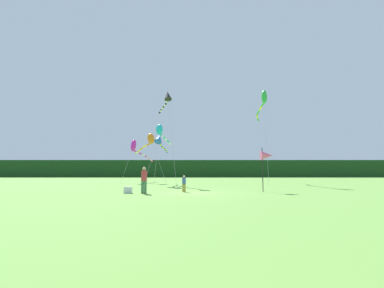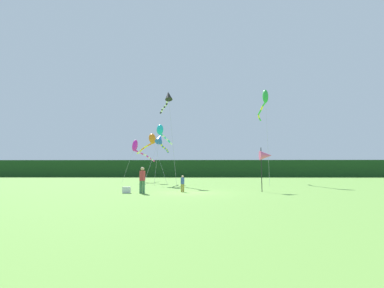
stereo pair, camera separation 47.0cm
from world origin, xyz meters
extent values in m
plane|color=#6B9E42|center=(0.00, 0.00, 0.00)|extent=(120.00, 120.00, 0.00)
cube|color=#193D19|center=(0.00, 45.00, 2.03)|extent=(108.00, 2.74, 4.06)
cylinder|color=#3F724C|center=(-3.43, -0.65, 0.44)|extent=(0.18, 0.18, 0.87)
cylinder|color=#3F724C|center=(-3.23, -0.65, 0.44)|extent=(0.18, 0.18, 0.87)
cylinder|color=#B23338|center=(-3.33, -0.65, 1.22)|extent=(0.40, 0.40, 0.69)
sphere|color=tan|center=(-3.33, -0.65, 1.69)|extent=(0.25, 0.25, 0.25)
cylinder|color=olive|center=(-0.67, 0.58, 0.29)|extent=(0.12, 0.12, 0.58)
cylinder|color=olive|center=(-0.53, 0.58, 0.29)|extent=(0.12, 0.12, 0.58)
cylinder|color=#334C8C|center=(-0.60, 0.58, 0.81)|extent=(0.27, 0.27, 0.46)
sphere|color=tan|center=(-0.60, 0.58, 1.13)|extent=(0.17, 0.17, 0.17)
cube|color=silver|center=(-4.45, -0.51, 0.22)|extent=(0.54, 0.32, 0.44)
cylinder|color=black|center=(5.29, 0.87, 1.65)|extent=(0.06, 0.06, 3.30)
cone|color=#E5598C|center=(5.64, 0.87, 2.70)|extent=(0.90, 0.70, 0.70)
cylinder|color=#B2B2B2|center=(-4.13, 7.78, 2.56)|extent=(0.96, 4.44, 5.14)
cone|color=blue|center=(-3.66, 10.00, 5.12)|extent=(1.09, 1.49, 1.36)
cylinder|color=blue|center=(-3.61, 10.19, 4.62)|extent=(0.33, 0.51, 0.33)
cylinder|color=yellow|center=(-3.54, 10.58, 4.49)|extent=(0.22, 0.47, 0.32)
cylinder|color=blue|center=(-3.49, 10.98, 4.36)|extent=(0.29, 0.49, 0.32)
cylinder|color=yellow|center=(-3.40, 11.37, 4.26)|extent=(0.30, 0.47, 0.27)
cylinder|color=blue|center=(-3.30, 11.76, 4.18)|extent=(0.31, 0.48, 0.28)
cylinder|color=yellow|center=(-3.21, 12.15, 4.12)|extent=(0.28, 0.45, 0.24)
cylinder|color=blue|center=(-3.16, 12.55, 4.03)|extent=(0.21, 0.46, 0.32)
cylinder|color=yellow|center=(-3.13, 12.95, 3.95)|extent=(0.25, 0.45, 0.24)
cylinder|color=blue|center=(-3.10, 13.35, 3.87)|extent=(0.20, 0.46, 0.30)
cylinder|color=#B2B2B2|center=(-3.79, 9.15, 3.05)|extent=(0.35, 1.57, 6.11)
ellipsoid|color=#1EB7CC|center=(-3.63, 9.92, 6.10)|extent=(0.92, 1.06, 1.28)
cylinder|color=#1EB7CC|center=(-3.54, 10.20, 5.60)|extent=(0.37, 0.64, 0.27)
cylinder|color=white|center=(-3.37, 10.76, 5.51)|extent=(0.36, 0.65, 0.29)
cylinder|color=#1EB7CC|center=(-3.25, 11.33, 5.41)|extent=(0.28, 0.65, 0.32)
cylinder|color=white|center=(-3.12, 11.90, 5.28)|extent=(0.40, 0.66, 0.33)
cylinder|color=#1EB7CC|center=(-2.92, 12.45, 5.11)|extent=(0.41, 0.68, 0.39)
cylinder|color=white|center=(-2.72, 13.00, 4.91)|extent=(0.41, 0.68, 0.39)
cylinder|color=#B2B2B2|center=(-2.14, 8.69, 5.04)|extent=(1.27, 3.41, 10.10)
cone|color=black|center=(-2.77, 10.38, 10.09)|extent=(1.19, 1.37, 1.28)
cylinder|color=black|center=(-2.84, 10.57, 9.64)|extent=(0.34, 0.48, 0.26)
cylinder|color=white|center=(-2.98, 10.96, 9.55)|extent=(0.33, 0.50, 0.30)
cylinder|color=black|center=(-3.08, 11.35, 9.43)|extent=(0.28, 0.50, 0.33)
cylinder|color=white|center=(-3.21, 11.73, 9.32)|extent=(0.39, 0.49, 0.28)
cylinder|color=black|center=(-3.39, 12.10, 9.23)|extent=(0.35, 0.49, 0.28)
cylinder|color=white|center=(-3.58, 12.46, 9.14)|extent=(0.41, 0.49, 0.29)
cylinder|color=black|center=(-3.76, 12.82, 9.07)|extent=(0.35, 0.47, 0.24)
cylinder|color=white|center=(-3.89, 13.20, 8.99)|extent=(0.31, 0.50, 0.32)
cylinder|color=black|center=(-4.04, 13.58, 8.87)|extent=(0.40, 0.50, 0.30)
cylinder|color=#B2B2B2|center=(-4.25, 14.08, 2.92)|extent=(2.52, 3.99, 5.85)
ellipsoid|color=orange|center=(-5.50, 16.06, 5.83)|extent=(1.54, 1.66, 1.73)
cylinder|color=orange|center=(-5.84, 16.41, 5.11)|extent=(0.84, 0.86, 0.41)
cylinder|color=yellow|center=(-6.49, 17.11, 4.88)|extent=(0.82, 0.89, 0.43)
cylinder|color=orange|center=(-7.07, 17.87, 4.67)|extent=(0.71, 0.95, 0.38)
cylinder|color=yellow|center=(-7.49, 18.73, 4.52)|extent=(0.52, 0.99, 0.31)
cylinder|color=orange|center=(-7.86, 19.62, 4.40)|extent=(0.60, 0.98, 0.32)
cylinder|color=yellow|center=(-8.31, 20.47, 4.25)|extent=(0.68, 0.96, 0.37)
cylinder|color=#B2B2B2|center=(-8.07, 13.92, 2.42)|extent=(0.88, 2.77, 4.85)
ellipsoid|color=#E026B2|center=(-7.65, 15.29, 4.84)|extent=(0.98, 1.47, 1.81)
cylinder|color=#E026B2|center=(-7.54, 15.62, 4.14)|extent=(0.41, 0.74, 0.30)
cylinder|color=white|center=(-7.33, 16.27, 4.02)|extent=(0.40, 0.75, 0.33)
cylinder|color=#E026B2|center=(-7.10, 16.92, 3.89)|extent=(0.46, 0.74, 0.33)
cylinder|color=white|center=(-6.81, 17.53, 3.76)|extent=(0.53, 0.73, 0.33)
cylinder|color=#E026B2|center=(-6.57, 18.16, 3.60)|extent=(0.35, 0.77, 0.39)
cylinder|color=white|center=(-6.43, 18.84, 3.46)|extent=(0.32, 0.73, 0.27)
cylinder|color=#E026B2|center=(-6.35, 19.52, 3.34)|extent=(0.24, 0.74, 0.35)
cylinder|color=white|center=(-6.25, 20.19, 3.22)|extent=(0.37, 0.74, 0.29)
cylinder|color=#E026B2|center=(-6.11, 20.86, 3.08)|extent=(0.32, 0.76, 0.38)
cylinder|color=#B2B2B2|center=(8.38, 10.51, 5.21)|extent=(0.65, 3.12, 10.43)
ellipsoid|color=green|center=(8.69, 12.06, 10.43)|extent=(0.87, 1.12, 1.81)
cylinder|color=green|center=(8.70, 12.73, 9.67)|extent=(0.21, 1.35, 0.34)
cylinder|color=yellow|center=(8.74, 14.06, 9.51)|extent=(0.29, 1.37, 0.39)
cylinder|color=green|center=(8.77, 15.38, 9.24)|extent=(0.25, 1.39, 0.53)
cylinder|color=yellow|center=(8.93, 16.69, 8.98)|extent=(0.57, 1.36, 0.38)
cylinder|color=green|center=(9.37, 17.94, 8.81)|extent=(0.70, 1.33, 0.35)
camera|label=1|loc=(-0.01, -19.17, 1.57)|focal=24.87mm
camera|label=2|loc=(0.46, -19.17, 1.57)|focal=24.87mm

